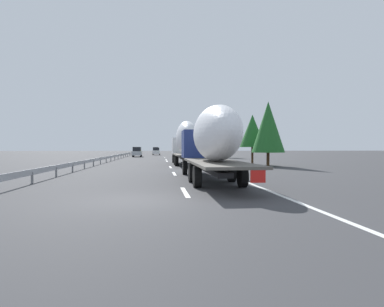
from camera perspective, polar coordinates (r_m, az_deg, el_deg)
The scene contains 20 objects.
ground_plane at distance 51.92m, azimuth -6.54°, elevation -1.04°, with size 260.00×260.00×0.00m, color #38383A.
lane_stripe_0 at distance 14.06m, azimuth -1.23°, elevation -6.72°, with size 3.20×0.20×0.01m, color white.
lane_stripe_1 at distance 23.83m, azimuth -3.11°, elevation -3.52°, with size 3.20×0.20×0.01m, color white.
lane_stripe_2 at distance 31.72m, azimuth -3.78°, elevation -2.38°, with size 3.20×0.20×0.01m, color white.
lane_stripe_3 at distance 45.13m, azimuth -4.37°, elevation -1.35°, with size 3.20×0.20×0.01m, color white.
lane_stripe_4 at distance 50.53m, azimuth -4.52°, elevation -1.09°, with size 3.20×0.20×0.01m, color white.
lane_stripe_5 at distance 62.35m, azimuth -4.76°, elevation -0.68°, with size 3.20×0.20×0.01m, color white.
edge_line_right at distance 57.12m, azimuth -0.95°, elevation -0.84°, with size 110.00×0.20×0.01m, color white.
truck_lead at distance 35.73m, azimuth -1.11°, elevation 2.15°, with size 13.36×2.55×4.66m.
truck_trailing at distance 18.10m, azimuth 3.46°, elevation 2.39°, with size 13.86×2.55×4.02m.
car_white_van at distance 82.83m, azimuth -6.26°, elevation 0.40°, with size 4.66×1.80×1.87m.
car_yellow_coupe at distance 102.94m, azimuth -6.32°, elevation 0.55°, with size 4.19×1.86×1.98m.
car_silver_hatch at distance 67.19m, azimuth -9.53°, elevation 0.27°, with size 4.78×1.80×1.99m.
road_sign at distance 52.95m, azimuth 0.73°, elevation 1.43°, with size 0.10×0.90×3.25m.
tree_0 at distance 36.66m, azimuth 10.46°, elevation 3.89°, with size 2.84×2.84×5.52m.
tree_1 at distance 59.25m, azimuth 3.10°, elevation 3.03°, with size 3.89×3.89×6.47m.
tree_2 at distance 33.76m, azimuth 13.10°, elevation 4.50°, with size 3.30×3.30×6.50m.
tree_3 at distance 68.32m, azimuth 2.19°, elevation 2.71°, with size 2.80×2.80×6.11m.
tree_4 at distance 59.51m, azimuth 6.34°, elevation 2.77°, with size 2.64×2.64×5.93m.
guardrail_median at distance 55.31m, azimuth -12.73°, elevation -0.33°, with size 94.00×0.10×0.76m.
Camera 1 is at (-11.88, -0.70, 1.91)m, focal length 30.68 mm.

